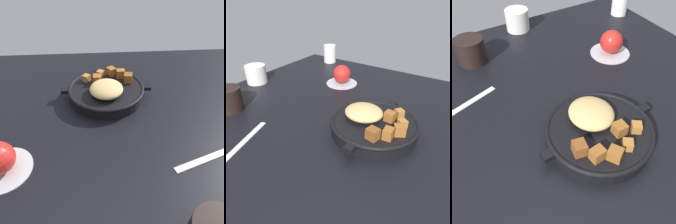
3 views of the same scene
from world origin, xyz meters
The scene contains 8 objects.
ground_plane centered at (0.00, 0.00, -1.20)cm, with size 115.18×99.93×2.40cm, color black.
cast_iron_skillet centered at (5.24, -13.72, 2.75)cm, with size 29.09×24.75×7.30cm.
saucer_plate centered at (30.07, 13.07, 0.30)cm, with size 12.84×12.84×0.60cm, color #B7BABF.
red_apple centered at (30.07, 13.07, 4.25)cm, with size 7.30×7.30×7.30cm, color red.
butter_knife centered at (-18.97, 12.91, 0.18)cm, with size 21.21×1.60×0.36cm, color silver.
ceramic_mug_white centered at (11.11, 43.49, 3.74)cm, with size 8.32×8.32×7.47cm, color silver.
coffee_mug_dark centered at (-9.60, 31.79, 3.94)cm, with size 8.87×8.87×7.88cm, color black.
white_creamer_pitcher centered at (51.05, 34.20, 4.37)cm, with size 6.11×6.11×8.75cm, color white.
Camera 2 is at (-45.16, -35.61, 38.17)cm, focal length 36.80 mm.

